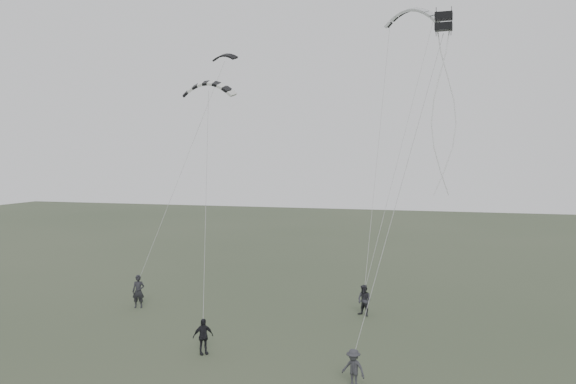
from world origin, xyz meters
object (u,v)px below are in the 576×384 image
(kite_box, at_px, (444,21))
(flyer_left, at_px, (138,291))
(flyer_center, at_px, (203,336))
(kite_pale_large, at_px, (411,10))
(kite_dark_small, at_px, (225,55))
(flyer_far, at_px, (353,369))
(kite_striped, at_px, (208,83))
(flyer_right, at_px, (364,300))

(kite_box, bearing_deg, flyer_left, 171.65)
(flyer_center, relative_size, kite_box, 2.11)
(kite_pale_large, bearing_deg, kite_dark_small, -155.25)
(flyer_center, bearing_deg, flyer_left, 95.40)
(flyer_center, bearing_deg, kite_dark_small, 64.74)
(flyer_center, xyz_separation_m, flyer_far, (6.94, -1.83, -0.05))
(flyer_far, bearing_deg, kite_pale_large, 107.95)
(kite_dark_small, relative_size, kite_box, 2.28)
(kite_box, bearing_deg, kite_dark_small, 148.25)
(flyer_far, bearing_deg, kite_dark_small, 148.74)
(flyer_left, distance_m, flyer_far, 15.84)
(flyer_center, distance_m, flyer_far, 7.18)
(kite_pale_large, distance_m, kite_striped, 13.88)
(kite_dark_small, bearing_deg, flyer_left, -102.87)
(flyer_right, bearing_deg, flyer_far, -56.70)
(flyer_center, bearing_deg, flyer_right, 10.10)
(flyer_right, relative_size, kite_pale_large, 0.48)
(flyer_left, xyz_separation_m, kite_dark_small, (2.91, 6.21, 14.38))
(flyer_left, bearing_deg, flyer_far, -45.30)
(flyer_far, distance_m, kite_striped, 18.41)
(flyer_far, bearing_deg, kite_striped, 157.52)
(flyer_left, height_order, kite_dark_small, kite_dark_small)
(kite_striped, bearing_deg, kite_dark_small, 92.17)
(flyer_far, relative_size, kite_box, 1.97)
(kite_dark_small, relative_size, kite_pale_large, 0.49)
(kite_striped, bearing_deg, flyer_far, -52.09)
(flyer_center, xyz_separation_m, kite_striped, (-3.02, 7.72, 12.13))
(flyer_left, relative_size, kite_striped, 0.62)
(flyer_far, xyz_separation_m, kite_striped, (-9.96, 9.55, 12.18))
(flyer_right, distance_m, flyer_far, 9.78)
(kite_dark_small, relative_size, kite_striped, 0.56)
(flyer_center, height_order, flyer_far, flyer_center)
(flyer_right, xyz_separation_m, kite_dark_small, (-9.86, 4.38, 14.48))
(kite_pale_large, xyz_separation_m, kite_box, (2.07, -11.73, -3.56))
(flyer_far, relative_size, kite_striped, 0.49)
(flyer_left, xyz_separation_m, kite_striped, (3.76, 1.64, 11.97))
(flyer_right, height_order, kite_dark_small, kite_dark_small)
(flyer_right, height_order, flyer_center, flyer_right)
(flyer_left, distance_m, kite_striped, 12.66)
(flyer_right, distance_m, kite_dark_small, 18.06)
(flyer_right, bearing_deg, kite_pale_large, 101.85)
(flyer_far, relative_size, kite_pale_large, 0.42)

